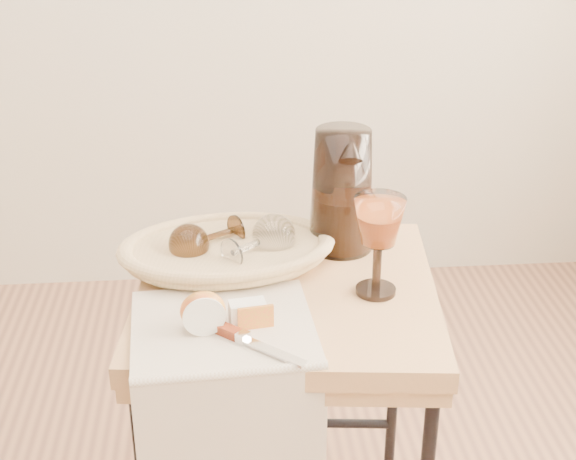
{
  "coord_description": "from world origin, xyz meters",
  "views": [
    {
      "loc": [
        0.42,
        -0.79,
        1.41
      ],
      "look_at": [
        0.53,
        0.49,
        0.8
      ],
      "focal_mm": 51.74,
      "sensor_mm": 36.0,
      "label": 1
    }
  ],
  "objects_px": {
    "side_table": "(287,435)",
    "tea_towel": "(223,327)",
    "apple_half": "(203,310)",
    "bread_basket": "(227,253)",
    "table_knife": "(246,339)",
    "goblet_lying_a": "(210,237)",
    "goblet_lying_b": "(256,243)",
    "wine_goblet": "(378,246)",
    "pitcher": "(342,190)"
  },
  "relations": [
    {
      "from": "side_table",
      "to": "tea_towel",
      "type": "xyz_separation_m",
      "value": [
        -0.12,
        -0.14,
        0.34
      ]
    },
    {
      "from": "tea_towel",
      "to": "apple_half",
      "type": "distance_m",
      "value": 0.05
    },
    {
      "from": "bread_basket",
      "to": "apple_half",
      "type": "height_order",
      "value": "apple_half"
    },
    {
      "from": "bread_basket",
      "to": "table_knife",
      "type": "bearing_deg",
      "value": -91.25
    },
    {
      "from": "tea_towel",
      "to": "table_knife",
      "type": "height_order",
      "value": "table_knife"
    },
    {
      "from": "side_table",
      "to": "tea_towel",
      "type": "distance_m",
      "value": 0.39
    },
    {
      "from": "side_table",
      "to": "goblet_lying_a",
      "type": "bearing_deg",
      "value": 142.32
    },
    {
      "from": "bread_basket",
      "to": "goblet_lying_a",
      "type": "relative_size",
      "value": 2.9
    },
    {
      "from": "bread_basket",
      "to": "goblet_lying_a",
      "type": "height_order",
      "value": "goblet_lying_a"
    },
    {
      "from": "tea_towel",
      "to": "bread_basket",
      "type": "height_order",
      "value": "bread_basket"
    },
    {
      "from": "side_table",
      "to": "table_knife",
      "type": "relative_size",
      "value": 3.33
    },
    {
      "from": "goblet_lying_b",
      "to": "wine_goblet",
      "type": "distance_m",
      "value": 0.24
    },
    {
      "from": "bread_basket",
      "to": "table_knife",
      "type": "height_order",
      "value": "bread_basket"
    },
    {
      "from": "goblet_lying_a",
      "to": "wine_goblet",
      "type": "bearing_deg",
      "value": 121.33
    },
    {
      "from": "tea_towel",
      "to": "table_knife",
      "type": "distance_m",
      "value": 0.07
    },
    {
      "from": "goblet_lying_a",
      "to": "wine_goblet",
      "type": "distance_m",
      "value": 0.33
    },
    {
      "from": "tea_towel",
      "to": "goblet_lying_b",
      "type": "height_order",
      "value": "goblet_lying_b"
    },
    {
      "from": "bread_basket",
      "to": "table_knife",
      "type": "relative_size",
      "value": 1.77
    },
    {
      "from": "wine_goblet",
      "to": "table_knife",
      "type": "xyz_separation_m",
      "value": [
        -0.24,
        -0.15,
        -0.08
      ]
    },
    {
      "from": "wine_goblet",
      "to": "tea_towel",
      "type": "bearing_deg",
      "value": -160.32
    },
    {
      "from": "bread_basket",
      "to": "goblet_lying_b",
      "type": "xyz_separation_m",
      "value": [
        0.05,
        -0.02,
        0.03
      ]
    },
    {
      "from": "tea_towel",
      "to": "bread_basket",
      "type": "xyz_separation_m",
      "value": [
        0.01,
        0.23,
        0.02
      ]
    },
    {
      "from": "side_table",
      "to": "apple_half",
      "type": "distance_m",
      "value": 0.43
    },
    {
      "from": "goblet_lying_b",
      "to": "apple_half",
      "type": "distance_m",
      "value": 0.23
    },
    {
      "from": "goblet_lying_b",
      "to": "apple_half",
      "type": "relative_size",
      "value": 1.81
    },
    {
      "from": "bread_basket",
      "to": "pitcher",
      "type": "distance_m",
      "value": 0.25
    },
    {
      "from": "apple_half",
      "to": "table_knife",
      "type": "relative_size",
      "value": 0.37
    },
    {
      "from": "goblet_lying_a",
      "to": "apple_half",
      "type": "height_order",
      "value": "goblet_lying_a"
    },
    {
      "from": "tea_towel",
      "to": "goblet_lying_a",
      "type": "bearing_deg",
      "value": 91.02
    },
    {
      "from": "pitcher",
      "to": "table_knife",
      "type": "relative_size",
      "value": 1.38
    },
    {
      "from": "goblet_lying_b",
      "to": "pitcher",
      "type": "distance_m",
      "value": 0.2
    },
    {
      "from": "side_table",
      "to": "goblet_lying_b",
      "type": "distance_m",
      "value": 0.4
    },
    {
      "from": "apple_half",
      "to": "table_knife",
      "type": "height_order",
      "value": "apple_half"
    },
    {
      "from": "tea_towel",
      "to": "goblet_lying_b",
      "type": "bearing_deg",
      "value": 68.44
    },
    {
      "from": "tea_towel",
      "to": "goblet_lying_b",
      "type": "relative_size",
      "value": 2.21
    },
    {
      "from": "pitcher",
      "to": "tea_towel",
      "type": "bearing_deg",
      "value": -122.51
    },
    {
      "from": "pitcher",
      "to": "goblet_lying_a",
      "type": "bearing_deg",
      "value": -163.82
    },
    {
      "from": "goblet_lying_b",
      "to": "table_knife",
      "type": "distance_m",
      "value": 0.26
    },
    {
      "from": "tea_towel",
      "to": "goblet_lying_a",
      "type": "relative_size",
      "value": 2.4
    },
    {
      "from": "goblet_lying_a",
      "to": "goblet_lying_b",
      "type": "relative_size",
      "value": 0.92
    },
    {
      "from": "side_table",
      "to": "bread_basket",
      "type": "xyz_separation_m",
      "value": [
        -0.11,
        0.09,
        0.36
      ]
    },
    {
      "from": "side_table",
      "to": "bread_basket",
      "type": "bearing_deg",
      "value": 139.45
    },
    {
      "from": "apple_half",
      "to": "table_knife",
      "type": "xyz_separation_m",
      "value": [
        0.07,
        -0.05,
        -0.03
      ]
    },
    {
      "from": "table_knife",
      "to": "goblet_lying_a",
      "type": "bearing_deg",
      "value": 142.22
    },
    {
      "from": "tea_towel",
      "to": "wine_goblet",
      "type": "distance_m",
      "value": 0.3
    },
    {
      "from": "apple_half",
      "to": "pitcher",
      "type": "bearing_deg",
      "value": 40.67
    },
    {
      "from": "wine_goblet",
      "to": "apple_half",
      "type": "height_order",
      "value": "wine_goblet"
    },
    {
      "from": "side_table",
      "to": "wine_goblet",
      "type": "xyz_separation_m",
      "value": [
        0.15,
        -0.04,
        0.43
      ]
    },
    {
      "from": "goblet_lying_b",
      "to": "pitcher",
      "type": "xyz_separation_m",
      "value": [
        0.17,
        0.08,
        0.07
      ]
    },
    {
      "from": "side_table",
      "to": "goblet_lying_b",
      "type": "height_order",
      "value": "goblet_lying_b"
    }
  ]
}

